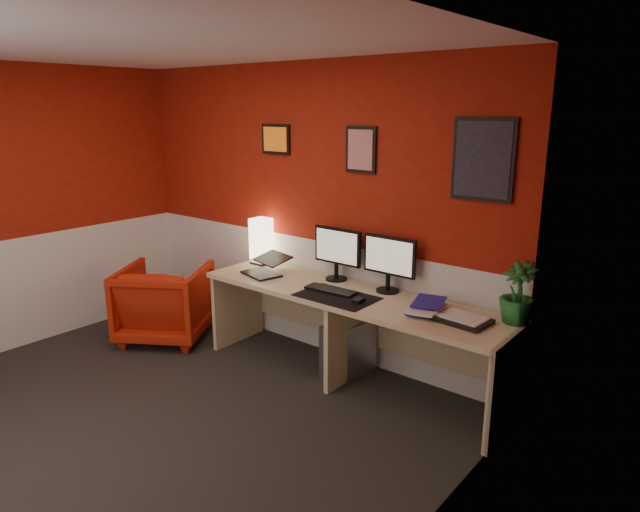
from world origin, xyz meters
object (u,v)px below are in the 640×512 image
at_px(pc_tower, 348,349).
at_px(monitor_right, 389,256).
at_px(zen_tray, 462,320).
at_px(desk, 349,337).
at_px(monitor_left, 337,246).
at_px(shoji_lamp, 261,242).
at_px(potted_plant, 518,293).
at_px(laptop, 261,263).
at_px(armchair, 165,302).

bearing_deg(pc_tower, monitor_right, 43.24).
bearing_deg(zen_tray, desk, 179.71).
relative_size(monitor_left, pc_tower, 1.29).
xyz_separation_m(zen_tray, pc_tower, (-0.99, 0.08, -0.52)).
relative_size(shoji_lamp, potted_plant, 0.96).
relative_size(shoji_lamp, pc_tower, 0.89).
xyz_separation_m(desk, shoji_lamp, (-1.14, 0.20, 0.56)).
xyz_separation_m(desk, zen_tray, (0.94, -0.00, 0.38)).
bearing_deg(shoji_lamp, monitor_left, 1.75).
bearing_deg(laptop, pc_tower, 23.90).
bearing_deg(desk, monitor_right, 48.86).
relative_size(shoji_lamp, laptop, 1.21).
bearing_deg(potted_plant, zen_tray, -142.78).
xyz_separation_m(shoji_lamp, zen_tray, (2.08, -0.20, -0.18)).
xyz_separation_m(shoji_lamp, monitor_left, (0.84, 0.03, 0.09)).
distance_m(desk, armchair, 1.89).
bearing_deg(zen_tray, laptop, -177.96).
relative_size(monitor_right, potted_plant, 1.39).
distance_m(desk, zen_tray, 1.01).
distance_m(shoji_lamp, monitor_right, 1.35).
relative_size(laptop, armchair, 0.42).
xyz_separation_m(potted_plant, armchair, (-3.07, -0.59, -0.59)).
height_order(shoji_lamp, zen_tray, shoji_lamp).
bearing_deg(potted_plant, laptop, -172.45).
xyz_separation_m(desk, pc_tower, (-0.06, 0.07, -0.14)).
bearing_deg(monitor_left, potted_plant, -0.66).
height_order(laptop, zen_tray, laptop).
distance_m(monitor_right, armchair, 2.24).
xyz_separation_m(monitor_left, zen_tray, (1.24, -0.23, -0.28)).
xyz_separation_m(shoji_lamp, monitor_right, (1.34, 0.03, 0.09)).
xyz_separation_m(monitor_right, armchair, (-2.05, -0.61, -0.67)).
relative_size(monitor_left, armchair, 0.75).
distance_m(potted_plant, armchair, 3.18).
bearing_deg(zen_tray, pc_tower, 175.54).
distance_m(shoji_lamp, potted_plant, 2.36).
height_order(monitor_left, zen_tray, monitor_left).
bearing_deg(armchair, zen_tray, 155.36).
bearing_deg(monitor_left, armchair, -158.49).
xyz_separation_m(desk, monitor_right, (0.20, 0.23, 0.66)).
relative_size(laptop, potted_plant, 0.79).
bearing_deg(zen_tray, monitor_left, 169.44).
bearing_deg(desk, zen_tray, -0.29).
relative_size(potted_plant, pc_tower, 0.93).
height_order(desk, zen_tray, zen_tray).
relative_size(laptop, pc_tower, 0.73).
distance_m(laptop, monitor_left, 0.68).
distance_m(monitor_left, potted_plant, 1.52).
relative_size(desk, monitor_left, 4.48).
relative_size(monitor_left, zen_tray, 1.66).
height_order(monitor_left, monitor_right, same).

